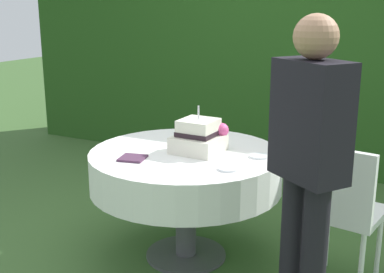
{
  "coord_description": "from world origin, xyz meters",
  "views": [
    {
      "loc": [
        1.43,
        -2.72,
        1.64
      ],
      "look_at": [
        0.04,
        0.02,
        0.83
      ],
      "focal_mm": 47.32,
      "sensor_mm": 36.0,
      "label": 1
    }
  ],
  "objects_px": {
    "napkin_stack": "(133,158)",
    "serving_plate_far": "(188,137)",
    "wedding_cake": "(200,137)",
    "garden_chair": "(342,205)",
    "standing_person": "(308,162)",
    "serving_plate_near": "(228,169)",
    "cake_table": "(186,170)",
    "serving_plate_left": "(259,156)"
  },
  "relations": [
    {
      "from": "serving_plate_far",
      "to": "standing_person",
      "type": "relative_size",
      "value": 0.06
    },
    {
      "from": "serving_plate_near",
      "to": "serving_plate_far",
      "type": "height_order",
      "value": "same"
    },
    {
      "from": "napkin_stack",
      "to": "standing_person",
      "type": "xyz_separation_m",
      "value": [
        1.11,
        -0.21,
        0.19
      ]
    },
    {
      "from": "cake_table",
      "to": "wedding_cake",
      "type": "relative_size",
      "value": 3.98
    },
    {
      "from": "serving_plate_near",
      "to": "standing_person",
      "type": "relative_size",
      "value": 0.07
    },
    {
      "from": "standing_person",
      "to": "napkin_stack",
      "type": "bearing_deg",
      "value": 169.44
    },
    {
      "from": "napkin_stack",
      "to": "serving_plate_far",
      "type": "bearing_deg",
      "value": 82.79
    },
    {
      "from": "serving_plate_left",
      "to": "standing_person",
      "type": "relative_size",
      "value": 0.08
    },
    {
      "from": "serving_plate_near",
      "to": "napkin_stack",
      "type": "distance_m",
      "value": 0.6
    },
    {
      "from": "cake_table",
      "to": "garden_chair",
      "type": "distance_m",
      "value": 0.98
    },
    {
      "from": "serving_plate_near",
      "to": "serving_plate_far",
      "type": "xyz_separation_m",
      "value": [
        -0.52,
        0.51,
        0.0
      ]
    },
    {
      "from": "cake_table",
      "to": "serving_plate_far",
      "type": "relative_size",
      "value": 12.15
    },
    {
      "from": "serving_plate_near",
      "to": "standing_person",
      "type": "bearing_deg",
      "value": -28.68
    },
    {
      "from": "cake_table",
      "to": "garden_chair",
      "type": "height_order",
      "value": "garden_chair"
    },
    {
      "from": "serving_plate_near",
      "to": "wedding_cake",
      "type": "bearing_deg",
      "value": 140.6
    },
    {
      "from": "wedding_cake",
      "to": "serving_plate_near",
      "type": "relative_size",
      "value": 2.66
    },
    {
      "from": "serving_plate_far",
      "to": "garden_chair",
      "type": "xyz_separation_m",
      "value": [
        1.12,
        -0.27,
        -0.19
      ]
    },
    {
      "from": "garden_chair",
      "to": "standing_person",
      "type": "xyz_separation_m",
      "value": [
        -0.08,
        -0.52,
        0.39
      ]
    },
    {
      "from": "serving_plate_left",
      "to": "wedding_cake",
      "type": "bearing_deg",
      "value": -170.45
    },
    {
      "from": "garden_chair",
      "to": "serving_plate_far",
      "type": "bearing_deg",
      "value": 166.33
    },
    {
      "from": "serving_plate_left",
      "to": "garden_chair",
      "type": "distance_m",
      "value": 0.56
    },
    {
      "from": "serving_plate_left",
      "to": "cake_table",
      "type": "bearing_deg",
      "value": -167.45
    },
    {
      "from": "serving_plate_near",
      "to": "cake_table",
      "type": "bearing_deg",
      "value": 151.18
    },
    {
      "from": "wedding_cake",
      "to": "standing_person",
      "type": "relative_size",
      "value": 0.19
    },
    {
      "from": "serving_plate_far",
      "to": "serving_plate_left",
      "type": "xyz_separation_m",
      "value": [
        0.59,
        -0.2,
        0.0
      ]
    },
    {
      "from": "wedding_cake",
      "to": "garden_chair",
      "type": "bearing_deg",
      "value": -0.61
    },
    {
      "from": "garden_chair",
      "to": "standing_person",
      "type": "bearing_deg",
      "value": -98.95
    },
    {
      "from": "serving_plate_near",
      "to": "garden_chair",
      "type": "xyz_separation_m",
      "value": [
        0.6,
        0.24,
        -0.19
      ]
    },
    {
      "from": "wedding_cake",
      "to": "serving_plate_near",
      "type": "bearing_deg",
      "value": -39.4
    },
    {
      "from": "serving_plate_near",
      "to": "napkin_stack",
      "type": "height_order",
      "value": "napkin_stack"
    },
    {
      "from": "wedding_cake",
      "to": "garden_chair",
      "type": "relative_size",
      "value": 0.35
    },
    {
      "from": "cake_table",
      "to": "serving_plate_left",
      "type": "distance_m",
      "value": 0.49
    },
    {
      "from": "serving_plate_far",
      "to": "standing_person",
      "type": "xyz_separation_m",
      "value": [
        1.04,
        -0.79,
        0.2
      ]
    },
    {
      "from": "cake_table",
      "to": "serving_plate_far",
      "type": "height_order",
      "value": "serving_plate_far"
    },
    {
      "from": "napkin_stack",
      "to": "garden_chair",
      "type": "distance_m",
      "value": 1.25
    },
    {
      "from": "napkin_stack",
      "to": "garden_chair",
      "type": "relative_size",
      "value": 0.17
    },
    {
      "from": "wedding_cake",
      "to": "cake_table",
      "type": "bearing_deg",
      "value": -154.26
    },
    {
      "from": "serving_plate_left",
      "to": "napkin_stack",
      "type": "distance_m",
      "value": 0.77
    },
    {
      "from": "serving_plate_near",
      "to": "serving_plate_left",
      "type": "distance_m",
      "value": 0.32
    },
    {
      "from": "serving_plate_left",
      "to": "garden_chair",
      "type": "bearing_deg",
      "value": -7.94
    },
    {
      "from": "serving_plate_near",
      "to": "serving_plate_left",
      "type": "bearing_deg",
      "value": 76.19
    },
    {
      "from": "cake_table",
      "to": "serving_plate_far",
      "type": "xyz_separation_m",
      "value": [
        -0.14,
        0.3,
        0.13
      ]
    }
  ]
}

